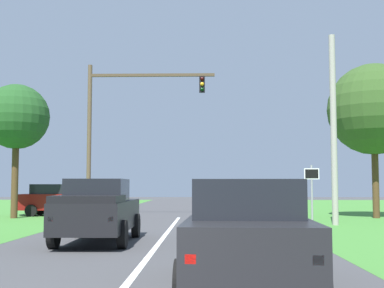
{
  "coord_description": "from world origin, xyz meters",
  "views": [
    {
      "loc": [
        1.39,
        -5.4,
        1.77
      ],
      "look_at": [
        0.87,
        16.71,
        3.5
      ],
      "focal_mm": 49.26,
      "sensor_mm": 36.0,
      "label": 1
    }
  ],
  "objects_px": {
    "traffic_light": "(120,117)",
    "red_suv_near": "(246,231)",
    "utility_pole_right": "(334,129)",
    "oak_tree_right": "(374,109)",
    "keep_moving_sign": "(312,188)",
    "pickup_truck_lead": "(98,210)",
    "extra_tree_1": "(16,117)",
    "crossing_suv_far": "(58,199)"
  },
  "relations": [
    {
      "from": "traffic_light",
      "to": "utility_pole_right",
      "type": "relative_size",
      "value": 1.0
    },
    {
      "from": "oak_tree_right",
      "to": "crossing_suv_far",
      "type": "bearing_deg",
      "value": 173.86
    },
    {
      "from": "keep_moving_sign",
      "to": "extra_tree_1",
      "type": "height_order",
      "value": "extra_tree_1"
    },
    {
      "from": "utility_pole_right",
      "to": "oak_tree_right",
      "type": "bearing_deg",
      "value": 55.8
    },
    {
      "from": "oak_tree_right",
      "to": "pickup_truck_lead",
      "type": "bearing_deg",
      "value": -135.22
    },
    {
      "from": "pickup_truck_lead",
      "to": "extra_tree_1",
      "type": "xyz_separation_m",
      "value": [
        -6.92,
        11.87,
        4.44
      ]
    },
    {
      "from": "oak_tree_right",
      "to": "utility_pole_right",
      "type": "distance_m",
      "value": 6.3
    },
    {
      "from": "keep_moving_sign",
      "to": "utility_pole_right",
      "type": "height_order",
      "value": "utility_pole_right"
    },
    {
      "from": "extra_tree_1",
      "to": "red_suv_near",
      "type": "bearing_deg",
      "value": -60.04
    },
    {
      "from": "red_suv_near",
      "to": "utility_pole_right",
      "type": "height_order",
      "value": "utility_pole_right"
    },
    {
      "from": "traffic_light",
      "to": "oak_tree_right",
      "type": "bearing_deg",
      "value": -2.88
    },
    {
      "from": "traffic_light",
      "to": "crossing_suv_far",
      "type": "bearing_deg",
      "value": 162.19
    },
    {
      "from": "red_suv_near",
      "to": "extra_tree_1",
      "type": "height_order",
      "value": "extra_tree_1"
    },
    {
      "from": "pickup_truck_lead",
      "to": "traffic_light",
      "type": "relative_size",
      "value": 0.61
    },
    {
      "from": "utility_pole_right",
      "to": "red_suv_near",
      "type": "bearing_deg",
      "value": -109.41
    },
    {
      "from": "traffic_light",
      "to": "utility_pole_right",
      "type": "bearing_deg",
      "value": -28.59
    },
    {
      "from": "red_suv_near",
      "to": "traffic_light",
      "type": "relative_size",
      "value": 0.58
    },
    {
      "from": "crossing_suv_far",
      "to": "keep_moving_sign",
      "type": "bearing_deg",
      "value": -36.14
    },
    {
      "from": "keep_moving_sign",
      "to": "utility_pole_right",
      "type": "xyz_separation_m",
      "value": [
        1.5,
        2.39,
        2.64
      ]
    },
    {
      "from": "red_suv_near",
      "to": "crossing_suv_far",
      "type": "height_order",
      "value": "red_suv_near"
    },
    {
      "from": "red_suv_near",
      "to": "oak_tree_right",
      "type": "relative_size",
      "value": 0.6
    },
    {
      "from": "pickup_truck_lead",
      "to": "utility_pole_right",
      "type": "xyz_separation_m",
      "value": [
        9.06,
        7.35,
        3.29
      ]
    },
    {
      "from": "traffic_light",
      "to": "red_suv_near",
      "type": "bearing_deg",
      "value": -74.79
    },
    {
      "from": "red_suv_near",
      "to": "pickup_truck_lead",
      "type": "xyz_separation_m",
      "value": [
        -3.99,
        7.05,
        0.01
      ]
    },
    {
      "from": "oak_tree_right",
      "to": "crossing_suv_far",
      "type": "height_order",
      "value": "oak_tree_right"
    },
    {
      "from": "pickup_truck_lead",
      "to": "red_suv_near",
      "type": "bearing_deg",
      "value": -60.5
    },
    {
      "from": "red_suv_near",
      "to": "utility_pole_right",
      "type": "relative_size",
      "value": 0.58
    },
    {
      "from": "crossing_suv_far",
      "to": "extra_tree_1",
      "type": "xyz_separation_m",
      "value": [
        -1.69,
        -2.43,
        4.48
      ]
    },
    {
      "from": "red_suv_near",
      "to": "oak_tree_right",
      "type": "height_order",
      "value": "oak_tree_right"
    },
    {
      "from": "red_suv_near",
      "to": "pickup_truck_lead",
      "type": "height_order",
      "value": "pickup_truck_lead"
    },
    {
      "from": "red_suv_near",
      "to": "traffic_light",
      "type": "distance_m",
      "value": 21.38
    },
    {
      "from": "pickup_truck_lead",
      "to": "crossing_suv_far",
      "type": "xyz_separation_m",
      "value": [
        -5.23,
        14.3,
        -0.04
      ]
    },
    {
      "from": "red_suv_near",
      "to": "keep_moving_sign",
      "type": "height_order",
      "value": "keep_moving_sign"
    },
    {
      "from": "keep_moving_sign",
      "to": "extra_tree_1",
      "type": "bearing_deg",
      "value": 154.46
    },
    {
      "from": "traffic_light",
      "to": "crossing_suv_far",
      "type": "distance_m",
      "value": 6.08
    },
    {
      "from": "keep_moving_sign",
      "to": "oak_tree_right",
      "type": "distance_m",
      "value": 9.88
    },
    {
      "from": "oak_tree_right",
      "to": "crossing_suv_far",
      "type": "xyz_separation_m",
      "value": [
        -17.72,
        1.91,
        -4.92
      ]
    },
    {
      "from": "oak_tree_right",
      "to": "extra_tree_1",
      "type": "relative_size",
      "value": 1.16
    },
    {
      "from": "traffic_light",
      "to": "extra_tree_1",
      "type": "relative_size",
      "value": 1.19
    },
    {
      "from": "red_suv_near",
      "to": "crossing_suv_far",
      "type": "relative_size",
      "value": 1.16
    },
    {
      "from": "traffic_light",
      "to": "extra_tree_1",
      "type": "distance_m",
      "value": 5.57
    },
    {
      "from": "red_suv_near",
      "to": "extra_tree_1",
      "type": "relative_size",
      "value": 0.69
    }
  ]
}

